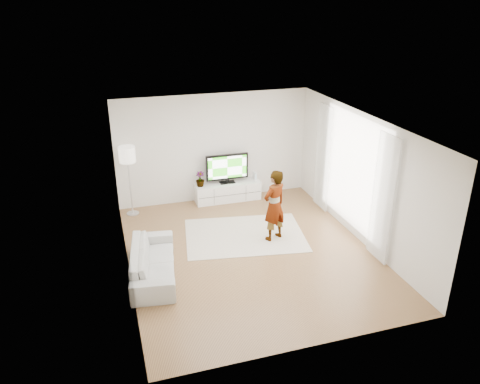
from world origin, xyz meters
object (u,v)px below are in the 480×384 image
object	(u,v)px
television	(227,168)
sofa	(153,261)
floor_lamp	(127,158)
rug	(245,235)
player	(274,205)
media_console	(228,192)

from	to	relation	value
television	sofa	world-z (taller)	television
floor_lamp	sofa	bearing A→B (deg)	-87.18
rug	floor_lamp	bearing A→B (deg)	140.83
player	floor_lamp	xyz separation A→B (m)	(-2.88, 2.23, 0.66)
media_console	floor_lamp	bearing A→B (deg)	-177.33
media_console	player	distance (m)	2.45
television	floor_lamp	world-z (taller)	floor_lamp
media_console	television	xyz separation A→B (m)	(0.00, 0.03, 0.66)
player	floor_lamp	world-z (taller)	floor_lamp
rug	floor_lamp	xyz separation A→B (m)	(-2.32, 1.89, 1.47)
media_console	player	xyz separation A→B (m)	(0.40, -2.35, 0.58)
player	floor_lamp	bearing A→B (deg)	-61.15
media_console	player	size ratio (longest dim) A/B	1.06
media_console	player	world-z (taller)	player
player	floor_lamp	distance (m)	3.71
rug	floor_lamp	size ratio (longest dim) A/B	1.52
rug	sofa	world-z (taller)	sofa
media_console	rug	distance (m)	2.03
television	sofa	distance (m)	3.89
television	sofa	xyz separation A→B (m)	(-2.35, -3.05, -0.61)
rug	player	bearing A→B (deg)	-31.27
television	floor_lamp	distance (m)	2.56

